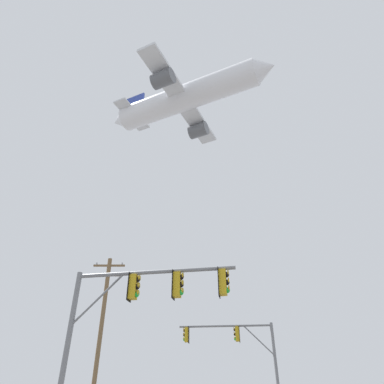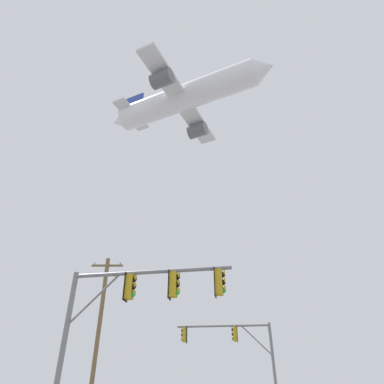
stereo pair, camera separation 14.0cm
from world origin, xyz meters
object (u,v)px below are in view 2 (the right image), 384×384
object	(u,v)px
airplane	(186,98)
signal_pole_far	(238,345)
signal_pole_near	(136,302)
utility_pole	(101,328)

from	to	relation	value
airplane	signal_pole_far	bearing A→B (deg)	-74.50
signal_pole_far	airplane	bearing A→B (deg)	105.50
signal_pole_near	signal_pole_far	size ratio (longest dim) A/B	0.99
signal_pole_near	airplane	size ratio (longest dim) A/B	0.23
signal_pole_near	utility_pole	xyz separation A→B (m)	(-3.87, 10.49, 0.85)
signal_pole_near	utility_pole	distance (m)	11.22
signal_pole_far	airplane	size ratio (longest dim) A/B	0.23
airplane	signal_pole_near	bearing A→B (deg)	-92.32
signal_pole_far	signal_pole_near	bearing A→B (deg)	-113.72
signal_pole_near	airplane	world-z (taller)	airplane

